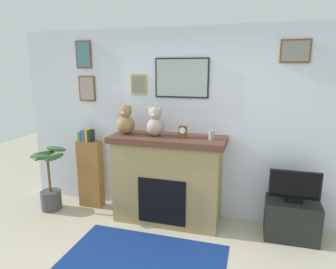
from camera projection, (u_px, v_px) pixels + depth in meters
back_wall at (194, 124)px, 4.12m from camera, size 5.20×0.15×2.60m
fireplace at (168, 178)px, 4.03m from camera, size 1.53×0.62×1.19m
bookshelf at (90, 171)px, 4.46m from camera, size 0.35×0.16×1.20m
potted_plant at (49, 183)px, 4.38m from camera, size 0.49×0.53×0.93m
tv_stand at (291, 219)px, 3.66m from camera, size 0.63×0.40×0.49m
television at (295, 187)px, 3.56m from camera, size 0.59×0.14×0.39m
area_rug at (143, 260)px, 3.27m from camera, size 1.78×1.05×0.01m
candle_jar at (212, 135)px, 3.72m from camera, size 0.08×0.08×0.12m
mantel_clock at (183, 132)px, 3.81m from camera, size 0.10×0.08×0.15m
teddy_bear_brown at (125, 121)px, 4.01m from camera, size 0.25×0.25×0.40m
teddy_bear_grey at (155, 123)px, 3.90m from camera, size 0.24×0.24×0.39m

